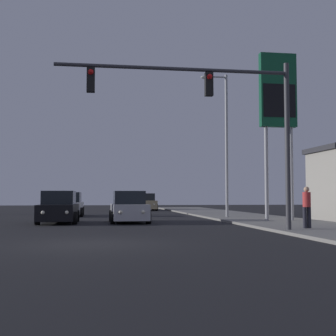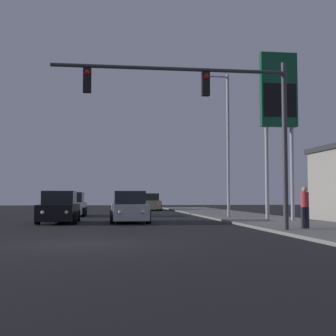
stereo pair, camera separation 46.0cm
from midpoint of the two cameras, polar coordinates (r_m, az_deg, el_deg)
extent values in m
plane|color=black|center=(14.12, -10.45, -9.10)|extent=(120.00, 120.00, 0.00)
cube|color=gray|center=(25.72, 12.18, -6.37)|extent=(5.00, 60.00, 0.12)
cube|color=#B7B7BC|center=(25.13, -5.30, -5.32)|extent=(1.85, 4.22, 0.80)
cube|color=black|center=(25.27, -5.31, -3.61)|extent=(1.63, 2.02, 0.70)
cylinder|color=black|center=(23.81, -7.31, -6.04)|extent=(0.24, 0.64, 0.64)
cylinder|color=black|center=(23.91, -2.97, -6.05)|extent=(0.24, 0.64, 0.64)
cylinder|color=black|center=(26.41, -7.42, -5.78)|extent=(0.24, 0.64, 0.64)
cylinder|color=black|center=(26.50, -3.51, -5.79)|extent=(0.24, 0.64, 0.64)
sphere|color=#F2EACC|center=(22.99, -6.40, -5.36)|extent=(0.18, 0.18, 0.18)
sphere|color=#F2EACC|center=(23.05, -3.62, -5.37)|extent=(0.18, 0.18, 0.18)
cube|color=black|center=(25.14, -13.71, -5.24)|extent=(1.91, 4.25, 0.80)
cube|color=black|center=(25.27, -13.66, -3.53)|extent=(1.65, 2.04, 0.70)
cylinder|color=black|center=(23.95, -16.16, -5.91)|extent=(0.24, 0.64, 0.64)
cylinder|color=black|center=(23.78, -11.84, -6.00)|extent=(0.24, 0.64, 0.64)
cylinder|color=black|center=(26.53, -15.41, -5.67)|extent=(0.24, 0.64, 0.64)
cylinder|color=black|center=(26.38, -11.51, -5.74)|extent=(0.24, 0.64, 0.64)
sphere|color=#F2EACC|center=(23.09, -15.58, -5.25)|extent=(0.18, 0.18, 0.18)
sphere|color=#F2EACC|center=(22.98, -12.80, -5.30)|extent=(0.18, 0.18, 0.18)
cube|color=tan|center=(46.26, -3.01, -4.47)|extent=(1.82, 4.21, 0.80)
cube|color=black|center=(46.40, -3.02, -3.55)|extent=(1.61, 2.01, 0.70)
cylinder|color=black|center=(44.89, -4.00, -4.83)|extent=(0.24, 0.64, 0.64)
cylinder|color=black|center=(45.06, -1.71, -4.84)|extent=(0.24, 0.64, 0.64)
cylinder|color=black|center=(47.48, -4.24, -4.76)|extent=(0.24, 0.64, 0.64)
cylinder|color=black|center=(47.65, -2.08, -4.76)|extent=(0.24, 0.64, 0.64)
sphere|color=#F2EACC|center=(44.09, -3.47, -4.46)|extent=(0.18, 0.18, 0.18)
sphere|color=#F2EACC|center=(44.21, -2.02, -4.46)|extent=(0.18, 0.18, 0.18)
cube|color=silver|center=(33.67, -12.39, -4.78)|extent=(1.94, 4.26, 0.80)
cube|color=black|center=(33.81, -12.36, -3.50)|extent=(1.67, 2.05, 0.70)
cylinder|color=black|center=(32.46, -14.15, -5.27)|extent=(0.24, 0.64, 0.64)
cylinder|color=black|center=(32.33, -10.96, -5.32)|extent=(0.24, 0.64, 0.64)
cylinder|color=black|center=(35.05, -13.73, -5.13)|extent=(0.24, 0.64, 0.64)
cylinder|color=black|center=(34.93, -10.78, -5.18)|extent=(0.24, 0.64, 0.64)
sphere|color=#F2EACC|center=(31.60, -13.67, -4.76)|extent=(0.18, 0.18, 0.18)
sphere|color=#F2EACC|center=(31.52, -11.64, -4.79)|extent=(0.18, 0.18, 0.18)
cylinder|color=#38383D|center=(18.71, 13.68, 2.67)|extent=(0.20, 0.20, 6.50)
cylinder|color=#38383D|center=(18.07, 0.04, 12.00)|extent=(8.91, 0.14, 0.14)
cube|color=black|center=(18.17, 4.27, 10.13)|extent=(0.30, 0.24, 0.90)
sphere|color=red|center=(18.11, 4.37, 11.06)|extent=(0.20, 0.20, 0.20)
cube|color=black|center=(17.76, -10.14, 10.50)|extent=(0.30, 0.24, 0.90)
sphere|color=red|center=(17.69, -10.15, 11.46)|extent=(0.20, 0.20, 0.20)
cylinder|color=#99999E|center=(29.72, 6.72, 2.78)|extent=(0.18, 0.18, 9.00)
cylinder|color=#99999E|center=(30.33, 5.36, 11.00)|extent=(1.40, 0.10, 0.10)
ellipsoid|color=silver|center=(30.17, 4.04, 10.98)|extent=(0.50, 0.24, 0.20)
cylinder|color=#99999E|center=(25.35, 11.41, -0.64)|extent=(0.20, 0.20, 5.00)
cylinder|color=#99999E|center=(25.86, 14.33, -0.65)|extent=(0.20, 0.20, 5.00)
cube|color=#0F4C2D|center=(26.20, 12.75, 9.23)|extent=(2.00, 0.40, 4.00)
cube|color=black|center=(25.89, 12.94, 8.03)|extent=(1.80, 0.03, 1.80)
cylinder|color=#23232D|center=(19.56, 15.70, -5.84)|extent=(0.16, 0.16, 0.85)
cylinder|color=#23232D|center=(19.63, 16.18, -5.83)|extent=(0.16, 0.16, 0.85)
cylinder|color=#BF3333|center=(19.58, 15.90, -3.72)|extent=(0.32, 0.32, 0.60)
sphere|color=tan|center=(19.58, 15.88, -2.52)|extent=(0.22, 0.22, 0.22)
camera|label=1|loc=(0.23, -90.54, 0.03)|focal=50.00mm
camera|label=2|loc=(0.23, 89.46, -0.03)|focal=50.00mm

